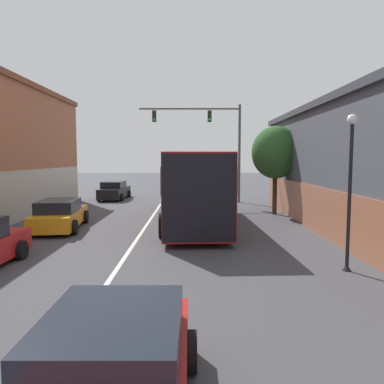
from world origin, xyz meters
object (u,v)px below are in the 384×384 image
(hatchback_foreground, at_px, (112,377))
(parked_car_left_mid, at_px, (62,215))
(street_lamp, at_px, (352,188))
(street_tree_near, at_px, (277,153))
(bus, at_px, (194,184))
(traffic_signal_gantry, at_px, (213,133))
(parked_car_left_far, at_px, (116,191))

(hatchback_foreground, relative_size, parked_car_left_mid, 0.86)
(hatchback_foreground, bearing_deg, street_lamp, -40.82)
(street_tree_near, bearing_deg, hatchback_foreground, -108.49)
(bus, relative_size, traffic_signal_gantry, 1.57)
(traffic_signal_gantry, distance_m, street_tree_near, 6.79)
(hatchback_foreground, bearing_deg, parked_car_left_mid, 21.86)
(parked_car_left_far, xyz_separation_m, traffic_signal_gantry, (7.34, -1.99, 4.29))
(traffic_signal_gantry, xyz_separation_m, street_tree_near, (3.30, -5.74, -1.49))
(parked_car_left_mid, bearing_deg, street_tree_near, -73.74)
(bus, relative_size, hatchback_foreground, 2.85)
(parked_car_left_far, height_order, street_tree_near, street_tree_near)
(traffic_signal_gantry, bearing_deg, parked_car_left_far, 164.82)
(street_lamp, bearing_deg, street_tree_near, 88.46)
(parked_car_left_far, bearing_deg, hatchback_foreground, -166.68)
(parked_car_left_far, relative_size, street_tree_near, 0.90)
(traffic_signal_gantry, bearing_deg, bus, -99.00)
(parked_car_left_far, bearing_deg, street_tree_near, -124.26)
(hatchback_foreground, relative_size, street_tree_near, 0.80)
(bus, distance_m, parked_car_left_far, 12.13)
(traffic_signal_gantry, relative_size, street_lamp, 1.64)
(hatchback_foreground, distance_m, parked_car_left_far, 25.02)
(bus, height_order, traffic_signal_gantry, traffic_signal_gantry)
(hatchback_foreground, xyz_separation_m, traffic_signal_gantry, (2.31, 22.52, 4.32))
(parked_car_left_far, distance_m, traffic_signal_gantry, 8.73)
(bus, bearing_deg, parked_car_left_far, 27.33)
(traffic_signal_gantry, xyz_separation_m, street_lamp, (3.02, -16.36, -2.60))
(bus, bearing_deg, traffic_signal_gantry, -11.47)
(parked_car_left_far, xyz_separation_m, street_tree_near, (10.64, -7.73, 2.80))
(street_lamp, xyz_separation_m, street_tree_near, (0.29, 10.62, 1.11))
(traffic_signal_gantry, height_order, street_lamp, traffic_signal_gantry)
(bus, relative_size, parked_car_left_mid, 2.44)
(bus, distance_m, traffic_signal_gantry, 9.11)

